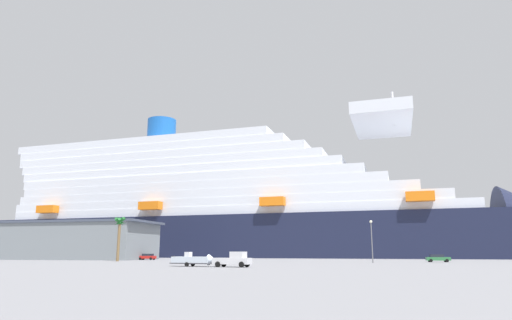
# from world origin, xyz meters

# --- Properties ---
(ground_plane) EXTENTS (600.00, 600.00, 0.00)m
(ground_plane) POSITION_xyz_m (0.00, 30.00, 0.00)
(ground_plane) COLOR gray
(cruise_ship) EXTENTS (230.04, 43.15, 63.02)m
(cruise_ship) POSITION_xyz_m (-23.62, 69.83, 17.64)
(cruise_ship) COLOR #191E38
(cruise_ship) RESTS_ON ground_plane
(terminal_building) EXTENTS (65.02, 20.27, 10.20)m
(terminal_building) POSITION_xyz_m (-58.25, 20.48, 5.12)
(terminal_building) COLOR slate
(terminal_building) RESTS_ON ground_plane
(pickup_truck) EXTENTS (5.79, 2.79, 2.20)m
(pickup_truck) POSITION_xyz_m (12.09, -23.80, 1.04)
(pickup_truck) COLOR silver
(pickup_truck) RESTS_ON ground_plane
(small_boat_on_trailer) EXTENTS (8.52, 2.53, 2.15)m
(small_boat_on_trailer) POSITION_xyz_m (5.85, -23.08, 0.96)
(small_boat_on_trailer) COLOR #595960
(small_boat_on_trailer) RESTS_ON ground_plane
(palm_tree) EXTENTS (2.86, 2.86, 9.95)m
(palm_tree) POSITION_xyz_m (-24.09, 3.79, 7.75)
(palm_tree) COLOR brown
(palm_tree) RESTS_ON ground_plane
(street_lamp) EXTENTS (0.56, 0.56, 8.26)m
(street_lamp) POSITION_xyz_m (31.58, 4.51, 5.35)
(street_lamp) COLOR slate
(street_lamp) RESTS_ON ground_plane
(parked_car_green_wagon) EXTENTS (4.84, 2.21, 1.58)m
(parked_car_green_wagon) POSITION_xyz_m (44.69, 14.61, 0.83)
(parked_car_green_wagon) COLOR #2D723F
(parked_car_green_wagon) RESTS_ON ground_plane
(parked_car_red_hatchback) EXTENTS (4.61, 2.35, 1.58)m
(parked_car_red_hatchback) POSITION_xyz_m (-25.38, 19.83, 0.83)
(parked_car_red_hatchback) COLOR red
(parked_car_red_hatchback) RESTS_ON ground_plane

